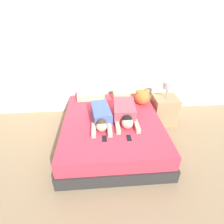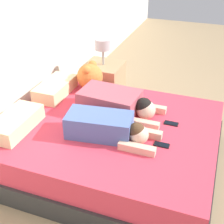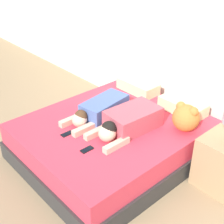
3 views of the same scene
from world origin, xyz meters
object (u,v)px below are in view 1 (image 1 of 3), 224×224
object	(u,v)px
person_left	(101,116)
nightstand	(164,109)
cell_phone_left	(105,138)
bed	(112,130)
plush_toy	(142,97)
pillow_head_left	(91,95)
pillow_head_right	(127,94)
person_right	(125,112)
cell_phone_right	(129,138)

from	to	relation	value
person_left	nightstand	bearing A→B (deg)	23.39
cell_phone_left	nightstand	size ratio (longest dim) A/B	0.15
bed	plush_toy	bearing A→B (deg)	38.35
pillow_head_left	cell_phone_left	size ratio (longest dim) A/B	4.16
pillow_head_right	person_right	distance (m)	0.84
cell_phone_right	plush_toy	xyz separation A→B (m)	(0.44, 1.08, 0.16)
person_left	plush_toy	size ratio (longest dim) A/B	2.74
nightstand	pillow_head_left	bearing A→B (deg)	169.79
cell_phone_right	nightstand	bearing A→B (deg)	49.00
bed	plush_toy	xyz separation A→B (m)	(0.67, 0.53, 0.41)
bed	plush_toy	distance (m)	0.95
cell_phone_left	plush_toy	distance (m)	1.36
bed	person_right	size ratio (longest dim) A/B	2.37
bed	cell_phone_right	world-z (taller)	cell_phone_right
cell_phone_right	nightstand	distance (m)	1.49
pillow_head_right	nightstand	size ratio (longest dim) A/B	0.62
person_right	plush_toy	world-z (taller)	plush_toy
pillow_head_left	pillow_head_right	world-z (taller)	same
bed	pillow_head_right	xyz separation A→B (m)	(0.39, 0.85, 0.33)
plush_toy	person_left	bearing A→B (deg)	-146.81
person_right	nightstand	distance (m)	1.13
cell_phone_left	cell_phone_right	bearing A→B (deg)	-2.05
pillow_head_right	person_left	distance (m)	1.06
pillow_head_right	cell_phone_right	distance (m)	1.41
person_left	pillow_head_left	bearing A→B (deg)	102.49
cell_phone_left	nightstand	world-z (taller)	nightstand
person_left	cell_phone_right	xyz separation A→B (m)	(0.42, -0.51, -0.10)
person_right	cell_phone_right	world-z (taller)	person_right
bed	person_left	world-z (taller)	person_left
cell_phone_left	cell_phone_right	size ratio (longest dim) A/B	1.00
pillow_head_right	person_left	size ratio (longest dim) A/B	0.66
nightstand	cell_phone_right	bearing A→B (deg)	-131.00
pillow_head_right	nightstand	distance (m)	0.88
cell_phone_left	plush_toy	xyz separation A→B (m)	(0.83, 1.07, 0.16)
person_right	cell_phone_left	size ratio (longest dim) A/B	6.31
pillow_head_right	cell_phone_left	distance (m)	1.49
pillow_head_right	plush_toy	xyz separation A→B (m)	(0.27, -0.32, 0.09)
pillow_head_left	cell_phone_right	size ratio (longest dim) A/B	4.16
cell_phone_right	nightstand	size ratio (longest dim) A/B	0.15
person_left	plush_toy	distance (m)	1.03
pillow_head_right	cell_phone_left	world-z (taller)	pillow_head_right
pillow_head_right	cell_phone_left	size ratio (longest dim) A/B	4.16
person_left	cell_phone_left	size ratio (longest dim) A/B	6.34
bed	pillow_head_right	distance (m)	0.99
cell_phone_right	pillow_head_right	bearing A→B (deg)	83.08
pillow_head_right	cell_phone_right	size ratio (longest dim) A/B	4.16
person_left	plush_toy	bearing A→B (deg)	33.19
cell_phone_left	nightstand	xyz separation A→B (m)	(1.35, 1.10, -0.17)
bed	nightstand	size ratio (longest dim) A/B	2.23
plush_toy	person_right	bearing A→B (deg)	-130.71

